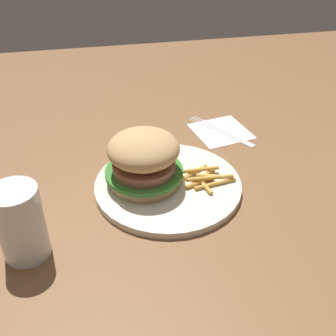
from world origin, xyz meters
TOP-DOWN VIEW (x-y plane):
  - ground_plane at (0.00, 0.00)m, footprint 1.60×1.60m
  - plate at (0.03, 0.01)m, footprint 0.25×0.25m
  - sandwich at (0.04, 0.05)m, footprint 0.13×0.13m
  - fries_pile at (0.02, -0.05)m, footprint 0.09×0.10m
  - napkin at (0.19, -0.14)m, footprint 0.13×0.13m
  - fork at (0.19, -0.14)m, footprint 0.16×0.11m
  - drink_glass at (-0.08, 0.24)m, footprint 0.07×0.07m

SIDE VIEW (x-z plane):
  - ground_plane at x=0.00m, z-range 0.00..0.00m
  - napkin at x=0.19m, z-range 0.00..0.00m
  - fork at x=0.19m, z-range 0.00..0.01m
  - plate at x=0.03m, z-range 0.00..0.01m
  - fries_pile at x=0.02m, z-range 0.01..0.02m
  - drink_glass at x=-0.08m, z-range -0.01..0.10m
  - sandwich at x=0.04m, z-range 0.01..0.11m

